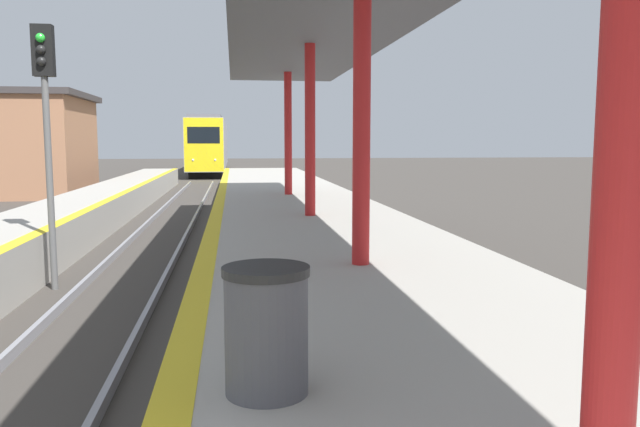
# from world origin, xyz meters

# --- Properties ---
(train) EXTENTS (2.82, 23.29, 4.66)m
(train) POSITION_xyz_m (0.00, 55.31, 2.37)
(train) COLOR black
(train) RESTS_ON ground
(signal_mid) EXTENTS (0.36, 0.31, 4.77)m
(signal_mid) POSITION_xyz_m (-1.24, 10.83, 3.32)
(signal_mid) COLOR #595959
(signal_mid) RESTS_ON ground
(station_canopy) EXTENTS (3.71, 23.68, 4.16)m
(station_canopy) POSITION_xyz_m (3.85, 10.50, 4.94)
(station_canopy) COLOR red
(station_canopy) RESTS_ON platform_right
(trash_bin) EXTENTS (0.60, 0.60, 0.89)m
(trash_bin) POSITION_xyz_m (2.29, 3.15, 1.44)
(trash_bin) COLOR #4C4C51
(trash_bin) RESTS_ON platform_right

